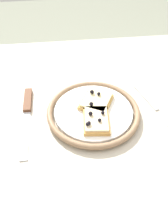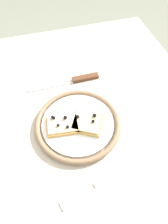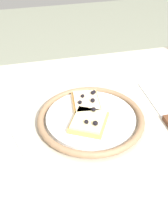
{
  "view_description": "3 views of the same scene",
  "coord_description": "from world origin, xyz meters",
  "px_view_note": "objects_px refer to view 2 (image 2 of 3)",
  "views": [
    {
      "loc": [
        0.11,
        0.46,
        1.15
      ],
      "look_at": [
        0.06,
        0.05,
        0.75
      ],
      "focal_mm": 36.18,
      "sensor_mm": 36.0,
      "label": 1
    },
    {
      "loc": [
        -0.26,
        0.11,
        1.22
      ],
      "look_at": [
        0.06,
        0.02,
        0.75
      ],
      "focal_mm": 32.22,
      "sensor_mm": 36.0,
      "label": 2
    },
    {
      "loc": [
        -0.1,
        -0.45,
        1.17
      ],
      "look_at": [
        0.02,
        0.07,
        0.74
      ],
      "focal_mm": 47.24,
      "sensor_mm": 36.0,
      "label": 3
    }
  ],
  "objects_px": {
    "pizza_slice_near": "(63,125)",
    "pizza_slice_far": "(87,122)",
    "dining_table": "(95,147)",
    "knife": "(76,80)",
    "plate": "(78,124)",
    "fork": "(98,184)"
  },
  "relations": [
    {
      "from": "dining_table",
      "to": "knife",
      "type": "xyz_separation_m",
      "value": [
        0.21,
        0.01,
        0.11
      ]
    },
    {
      "from": "dining_table",
      "to": "pizza_slice_far",
      "type": "xyz_separation_m",
      "value": [
        0.02,
        0.02,
        0.13
      ]
    },
    {
      "from": "plate",
      "to": "knife",
      "type": "height_order",
      "value": "plate"
    },
    {
      "from": "plate",
      "to": "pizza_slice_far",
      "type": "relative_size",
      "value": 2.24
    },
    {
      "from": "dining_table",
      "to": "fork",
      "type": "bearing_deg",
      "value": 162.37
    },
    {
      "from": "plate",
      "to": "pizza_slice_far",
      "type": "distance_m",
      "value": 0.03
    },
    {
      "from": "dining_table",
      "to": "pizza_slice_near",
      "type": "height_order",
      "value": "pizza_slice_near"
    },
    {
      "from": "knife",
      "to": "pizza_slice_near",
      "type": "bearing_deg",
      "value": 154.61
    },
    {
      "from": "dining_table",
      "to": "pizza_slice_far",
      "type": "bearing_deg",
      "value": 47.78
    },
    {
      "from": "dining_table",
      "to": "pizza_slice_near",
      "type": "bearing_deg",
      "value": 70.29
    },
    {
      "from": "pizza_slice_near",
      "to": "plate",
      "type": "bearing_deg",
      "value": -90.35
    },
    {
      "from": "dining_table",
      "to": "knife",
      "type": "distance_m",
      "value": 0.23
    },
    {
      "from": "pizza_slice_near",
      "to": "fork",
      "type": "xyz_separation_m",
      "value": [
        -0.17,
        -0.05,
        -0.02
      ]
    },
    {
      "from": "pizza_slice_near",
      "to": "pizza_slice_far",
      "type": "height_order",
      "value": "same"
    },
    {
      "from": "knife",
      "to": "dining_table",
      "type": "bearing_deg",
      "value": -177.72
    },
    {
      "from": "plate",
      "to": "fork",
      "type": "height_order",
      "value": "plate"
    },
    {
      "from": "knife",
      "to": "fork",
      "type": "height_order",
      "value": "knife"
    },
    {
      "from": "pizza_slice_near",
      "to": "knife",
      "type": "relative_size",
      "value": 0.4
    },
    {
      "from": "pizza_slice_far",
      "to": "knife",
      "type": "xyz_separation_m",
      "value": [
        0.18,
        -0.02,
        -0.02
      ]
    },
    {
      "from": "pizza_slice_near",
      "to": "dining_table",
      "type": "bearing_deg",
      "value": -109.71
    },
    {
      "from": "dining_table",
      "to": "knife",
      "type": "height_order",
      "value": "knife"
    },
    {
      "from": "plate",
      "to": "knife",
      "type": "bearing_deg",
      "value": -12.84
    }
  ]
}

